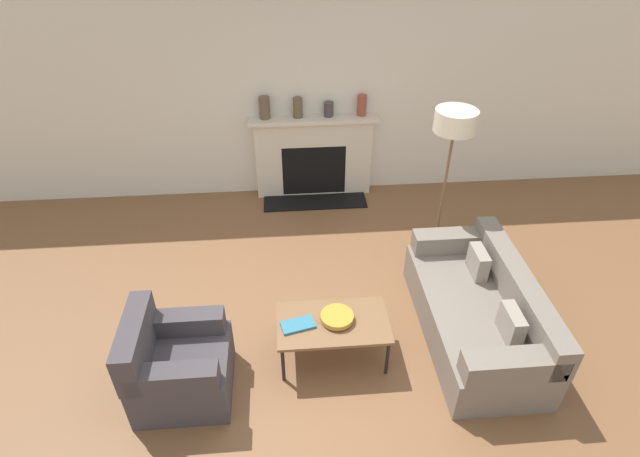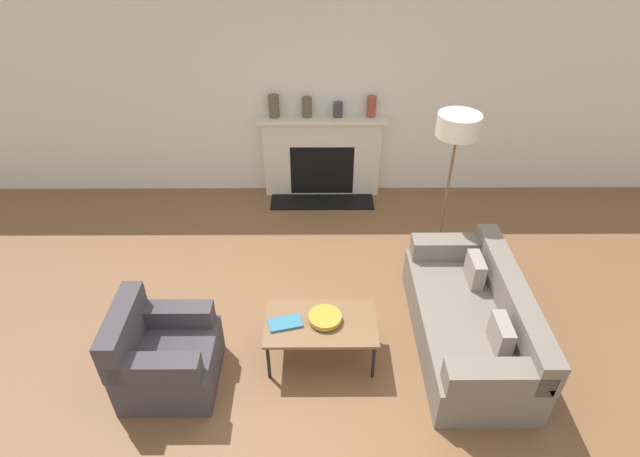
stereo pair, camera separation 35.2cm
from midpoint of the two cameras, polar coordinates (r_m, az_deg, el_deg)
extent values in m
plane|color=brown|center=(4.89, 3.15, -14.29)|extent=(18.00, 18.00, 0.00)
cube|color=silver|center=(6.64, 2.18, 15.53)|extent=(18.00, 0.06, 2.90)
cube|color=beige|center=(6.89, 1.71, 8.08)|extent=(1.57, 0.20, 1.09)
cube|color=black|center=(6.89, 1.71, 6.64)|extent=(0.86, 0.04, 0.71)
cube|color=black|center=(6.92, 1.70, 3.07)|extent=(1.41, 0.40, 0.02)
cube|color=beige|center=(6.62, 1.81, 12.35)|extent=(1.69, 0.28, 0.05)
cube|color=slate|center=(5.08, 18.25, -10.65)|extent=(0.91, 1.87, 0.42)
cube|color=slate|center=(4.96, 23.08, -7.36)|extent=(0.20, 1.87, 0.33)
cube|color=slate|center=(5.46, 16.61, -2.09)|extent=(0.84, 0.22, 0.22)
cube|color=slate|center=(4.35, 21.98, -15.53)|extent=(0.84, 0.22, 0.22)
cube|color=gray|center=(5.18, 19.18, -4.53)|extent=(0.12, 0.32, 0.28)
cube|color=gray|center=(4.62, 22.08, -11.26)|extent=(0.12, 0.32, 0.28)
cube|color=#423D42|center=(4.67, -14.54, -14.83)|extent=(0.80, 0.77, 0.43)
cube|color=#423D42|center=(4.45, -19.39, -11.05)|extent=(0.18, 0.77, 0.41)
cube|color=#423D42|center=(4.26, -16.00, -15.17)|extent=(0.72, 0.18, 0.20)
cube|color=#423D42|center=(4.64, -14.38, -9.54)|extent=(0.72, 0.18, 0.20)
cube|color=brown|center=(4.56, 2.35, -10.81)|extent=(1.01, 0.58, 0.03)
cylinder|color=black|center=(4.57, -3.64, -15.04)|extent=(0.03, 0.03, 0.42)
cylinder|color=black|center=(4.61, 8.39, -14.86)|extent=(0.03, 0.03, 0.42)
cylinder|color=black|center=(4.90, -3.36, -10.48)|extent=(0.03, 0.03, 0.42)
cylinder|color=black|center=(4.94, 7.65, -10.37)|extent=(0.03, 0.03, 0.42)
cylinder|color=#BC8E2D|center=(4.56, 2.82, -10.46)|extent=(0.10, 0.10, 0.02)
cylinder|color=#BC8E2D|center=(4.54, 2.83, -10.18)|extent=(0.30, 0.30, 0.05)
cube|color=teal|center=(4.52, -1.73, -10.82)|extent=(0.32, 0.22, 0.02)
cylinder|color=brown|center=(6.12, 14.70, -3.18)|extent=(0.28, 0.28, 0.03)
cylinder|color=brown|center=(5.66, 15.92, 3.21)|extent=(0.03, 0.03, 1.59)
cylinder|color=beige|center=(5.27, 17.46, 11.19)|extent=(0.44, 0.44, 0.23)
cylinder|color=brown|center=(6.59, -3.73, 13.76)|extent=(0.14, 0.14, 0.29)
cylinder|color=brown|center=(6.58, 0.08, 13.69)|extent=(0.12, 0.12, 0.26)
cylinder|color=#3D383D|center=(6.61, 3.63, 13.38)|extent=(0.12, 0.12, 0.19)
cylinder|color=brown|center=(6.64, 7.46, 13.63)|extent=(0.12, 0.12, 0.27)
camera|label=1|loc=(0.18, -88.21, 1.29)|focal=28.00mm
camera|label=2|loc=(0.18, 91.79, -1.29)|focal=28.00mm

